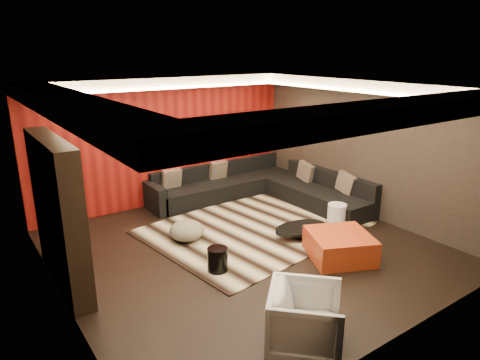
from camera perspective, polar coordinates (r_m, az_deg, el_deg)
floor at (r=7.57m, az=0.75°, el=-9.18°), size 6.00×6.00×0.02m
ceiling at (r=6.81m, az=0.84°, el=12.61°), size 6.00×6.00×0.02m
wall_back at (r=9.60m, az=-9.80°, el=5.16°), size 6.00×0.02×2.80m
wall_left at (r=5.92m, az=-23.63°, el=-3.54°), size 0.02×6.00×2.80m
wall_right at (r=9.10m, az=16.40°, el=4.07°), size 0.02×6.00×2.80m
red_feature_wall at (r=9.56m, az=-9.70°, el=5.12°), size 5.98×0.05×2.78m
soffit_back at (r=9.14m, az=-9.35°, el=12.78°), size 6.00×0.60×0.22m
soffit_front at (r=4.91m, az=19.81°, el=8.49°), size 6.00×0.60×0.22m
soffit_left at (r=5.69m, az=-22.11°, el=9.30°), size 0.60×4.80×0.22m
soffit_right at (r=8.68m, az=15.80°, el=12.15°), size 0.60×4.80×0.22m
cove_back at (r=8.85m, az=-8.34°, el=12.10°), size 4.80×0.08×0.04m
cove_front at (r=5.12m, az=16.62°, el=8.08°), size 4.80×0.08×0.04m
cove_left at (r=5.79m, az=-18.72°, el=8.85°), size 0.08×4.80×0.04m
cove_right at (r=8.43m, az=14.25°, el=11.53°), size 0.08×4.80×0.04m
tv_surround at (r=6.60m, az=-23.08°, el=-4.18°), size 0.30×2.00×2.20m
tv_screen at (r=6.52m, az=-22.07°, el=-1.06°), size 0.04×1.30×0.80m
tv_shelf at (r=6.78m, az=-21.37°, el=-7.10°), size 0.04×1.60×0.04m
rug at (r=8.41m, az=2.17°, el=-6.27°), size 4.35×3.49×0.02m
coffee_table at (r=8.05m, az=8.03°, el=-6.77°), size 1.13×1.13×0.18m
drum_stool at (r=6.76m, az=-3.01°, el=-10.52°), size 0.36×0.36×0.38m
striped_pouf at (r=7.84m, az=-7.09°, el=-6.72°), size 0.67×0.67×0.35m
white_side_table at (r=8.60m, az=12.78°, el=-4.61°), size 0.46×0.46×0.45m
orange_ottoman at (r=7.35m, az=13.14°, el=-8.57°), size 1.28×1.28×0.43m
armchair at (r=5.19m, az=8.71°, el=-17.91°), size 1.17×1.17×0.76m
sectional_sofa at (r=9.82m, az=2.63°, el=-1.21°), size 3.65×3.50×0.75m
throw_pillows at (r=9.60m, az=2.62°, el=0.59°), size 3.14×2.78×0.50m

